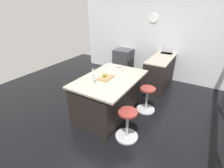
{
  "coord_description": "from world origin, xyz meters",
  "views": [
    {
      "loc": [
        2.57,
        1.76,
        2.36
      ],
      "look_at": [
        -0.18,
        0.12,
        0.77
      ],
      "focal_mm": 26.15,
      "sensor_mm": 36.0,
      "label": 1
    }
  ],
  "objects_px": {
    "cutting_board": "(106,78)",
    "stool_middle": "(127,125)",
    "kitchen_island": "(108,95)",
    "stool_by_window": "(147,100)",
    "fruit_bowl": "(119,69)",
    "oven_range": "(123,61)",
    "apple_green": "(104,75)",
    "water_bottle": "(93,78)"
  },
  "relations": [
    {
      "from": "cutting_board",
      "to": "stool_middle",
      "type": "bearing_deg",
      "value": 58.51
    },
    {
      "from": "kitchen_island",
      "to": "stool_by_window",
      "type": "distance_m",
      "value": 0.93
    },
    {
      "from": "stool_by_window",
      "to": "stool_middle",
      "type": "distance_m",
      "value": 1.05
    },
    {
      "from": "fruit_bowl",
      "to": "cutting_board",
      "type": "bearing_deg",
      "value": -1.93
    },
    {
      "from": "stool_middle",
      "to": "kitchen_island",
      "type": "bearing_deg",
      "value": -125.19
    },
    {
      "from": "cutting_board",
      "to": "kitchen_island",
      "type": "bearing_deg",
      "value": 159.73
    },
    {
      "from": "oven_range",
      "to": "apple_green",
      "type": "xyz_separation_m",
      "value": [
        2.41,
        0.77,
        0.53
      ]
    },
    {
      "from": "stool_by_window",
      "to": "apple_green",
      "type": "distance_m",
      "value": 1.21
    },
    {
      "from": "kitchen_island",
      "to": "stool_middle",
      "type": "xyz_separation_m",
      "value": [
        0.53,
        0.75,
        -0.17
      ]
    },
    {
      "from": "oven_range",
      "to": "cutting_board",
      "type": "xyz_separation_m",
      "value": [
        2.43,
        0.81,
        0.47
      ]
    },
    {
      "from": "stool_by_window",
      "to": "cutting_board",
      "type": "distance_m",
      "value": 1.15
    },
    {
      "from": "apple_green",
      "to": "stool_middle",
      "type": "bearing_deg",
      "value": 59.43
    },
    {
      "from": "stool_middle",
      "to": "fruit_bowl",
      "type": "height_order",
      "value": "fruit_bowl"
    },
    {
      "from": "oven_range",
      "to": "apple_green",
      "type": "distance_m",
      "value": 2.59
    },
    {
      "from": "apple_green",
      "to": "oven_range",
      "type": "bearing_deg",
      "value": -162.41
    },
    {
      "from": "kitchen_island",
      "to": "water_bottle",
      "type": "relative_size",
      "value": 5.37
    },
    {
      "from": "oven_range",
      "to": "cutting_board",
      "type": "distance_m",
      "value": 2.6
    },
    {
      "from": "stool_by_window",
      "to": "apple_green",
      "type": "xyz_separation_m",
      "value": [
        0.57,
        -0.81,
        0.68
      ]
    },
    {
      "from": "stool_by_window",
      "to": "apple_green",
      "type": "bearing_deg",
      "value": -54.95
    },
    {
      "from": "kitchen_island",
      "to": "fruit_bowl",
      "type": "height_order",
      "value": "fruit_bowl"
    },
    {
      "from": "fruit_bowl",
      "to": "stool_by_window",
      "type": "bearing_deg",
      "value": 93.36
    },
    {
      "from": "kitchen_island",
      "to": "cutting_board",
      "type": "height_order",
      "value": "cutting_board"
    },
    {
      "from": "stool_by_window",
      "to": "water_bottle",
      "type": "xyz_separation_m",
      "value": [
        0.93,
        -0.85,
        0.74
      ]
    },
    {
      "from": "kitchen_island",
      "to": "stool_middle",
      "type": "height_order",
      "value": "kitchen_island"
    },
    {
      "from": "stool_middle",
      "to": "oven_range",
      "type": "bearing_deg",
      "value": -151.39
    },
    {
      "from": "kitchen_island",
      "to": "cutting_board",
      "type": "xyz_separation_m",
      "value": [
        0.06,
        -0.02,
        0.46
      ]
    },
    {
      "from": "oven_range",
      "to": "apple_green",
      "type": "bearing_deg",
      "value": 17.59
    },
    {
      "from": "cutting_board",
      "to": "fruit_bowl",
      "type": "relative_size",
      "value": 1.65
    },
    {
      "from": "stool_middle",
      "to": "water_bottle",
      "type": "bearing_deg",
      "value": -98.36
    },
    {
      "from": "cutting_board",
      "to": "apple_green",
      "type": "distance_m",
      "value": 0.07
    },
    {
      "from": "oven_range",
      "to": "fruit_bowl",
      "type": "bearing_deg",
      "value": 23.76
    },
    {
      "from": "kitchen_island",
      "to": "cutting_board",
      "type": "bearing_deg",
      "value": -20.27
    },
    {
      "from": "stool_middle",
      "to": "fruit_bowl",
      "type": "xyz_separation_m",
      "value": [
        -1.01,
        -0.75,
        0.66
      ]
    },
    {
      "from": "apple_green",
      "to": "fruit_bowl",
      "type": "distance_m",
      "value": 0.53
    },
    {
      "from": "oven_range",
      "to": "fruit_bowl",
      "type": "relative_size",
      "value": 4.09
    },
    {
      "from": "oven_range",
      "to": "water_bottle",
      "type": "xyz_separation_m",
      "value": [
        2.77,
        0.73,
        0.59
      ]
    },
    {
      "from": "stool_middle",
      "to": "water_bottle",
      "type": "height_order",
      "value": "water_bottle"
    },
    {
      "from": "oven_range",
      "to": "fruit_bowl",
      "type": "distance_m",
      "value": 2.12
    },
    {
      "from": "apple_green",
      "to": "water_bottle",
      "type": "bearing_deg",
      "value": -5.21
    },
    {
      "from": "oven_range",
      "to": "kitchen_island",
      "type": "relative_size",
      "value": 0.53
    },
    {
      "from": "stool_middle",
      "to": "fruit_bowl",
      "type": "bearing_deg",
      "value": -143.41
    },
    {
      "from": "stool_by_window",
      "to": "fruit_bowl",
      "type": "distance_m",
      "value": 1.0
    }
  ]
}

